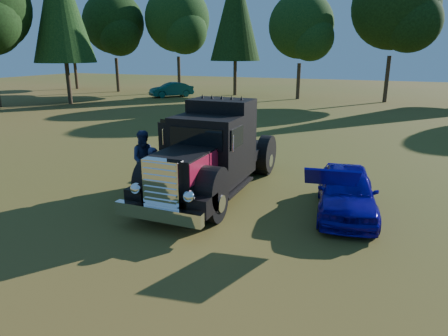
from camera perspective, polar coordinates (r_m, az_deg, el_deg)
ground at (r=11.82m, az=-1.31°, el=-6.15°), size 120.00×120.00×0.00m
treeline at (r=38.18m, az=12.61°, el=20.74°), size 72.10×24.04×13.84m
diamond_t_truck at (r=12.90m, az=-1.85°, el=1.78°), size 3.33×7.16×3.00m
hotrod_coupe at (r=11.94m, az=17.08°, el=-3.14°), size 2.17×4.33×1.89m
spectator_near at (r=12.64m, az=-9.85°, el=-0.82°), size 0.63×0.73×1.69m
spectator_far at (r=13.77m, az=-11.17°, el=1.19°), size 1.22×1.17×1.99m
distant_teal_car at (r=42.11m, az=-7.53°, el=11.03°), size 4.01×4.39×1.46m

